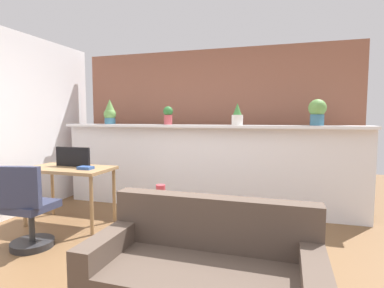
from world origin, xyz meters
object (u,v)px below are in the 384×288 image
office_chair (28,214)px  book_on_desk (86,168)px  desk (69,174)px  side_cube_shelf (162,217)px  potted_plant_1 (168,115)px  tv_monitor (73,157)px  potted_plant_3 (317,111)px  vase_on_shelf (161,191)px  potted_plant_0 (110,112)px  couch (204,279)px  potted_plant_2 (237,116)px

office_chair → book_on_desk: size_ratio=5.15×
desk → side_cube_shelf: bearing=-4.5°
potted_plant_1 → tv_monitor: bearing=-136.4°
potted_plant_3 → book_on_desk: 3.07m
vase_on_shelf → book_on_desk: book_on_desk is taller
vase_on_shelf → potted_plant_0: bearing=139.0°
tv_monitor → desk: bearing=-89.2°
potted_plant_0 → potted_plant_1: potted_plant_0 is taller
desk → couch: size_ratio=0.70×
desk → potted_plant_1: bearing=46.0°
potted_plant_1 → vase_on_shelf: (0.35, -1.14, -0.87)m
potted_plant_1 → couch: (1.17, -2.34, -1.15)m
potted_plant_1 → book_on_desk: potted_plant_1 is taller
potted_plant_2 → book_on_desk: (-1.72, -1.10, -0.65)m
potted_plant_0 → tv_monitor: (0.05, -1.00, -0.60)m
potted_plant_1 → tv_monitor: potted_plant_1 is taller
potted_plant_3 → potted_plant_1: bearing=-178.9°
potted_plant_2 → potted_plant_0: bearing=178.8°
potted_plant_3 → potted_plant_2: bearing=-178.8°
office_chair → couch: 2.13m
vase_on_shelf → couch: bearing=-55.5°
potted_plant_1 → potted_plant_0: bearing=176.6°
potted_plant_1 → potted_plant_2: size_ratio=0.88×
desk → potted_plant_2: bearing=27.1°
side_cube_shelf → vase_on_shelf: bearing=-100.9°
book_on_desk → couch: size_ratio=0.11×
potted_plant_0 → potted_plant_2: size_ratio=1.29×
side_cube_shelf → book_on_desk: size_ratio=2.83×
potted_plant_2 → side_cube_shelf: 1.77m
office_chair → vase_on_shelf: 1.41m
book_on_desk → side_cube_shelf: bearing=-2.3°
desk → vase_on_shelf: bearing=-5.1°
vase_on_shelf → book_on_desk: size_ratio=0.74×
potted_plant_0 → potted_plant_3: bearing=-0.4°
desk → couch: 2.56m
potted_plant_3 → side_cube_shelf: potted_plant_3 is taller
potted_plant_1 → potted_plant_3: bearing=1.1°
potted_plant_0 → side_cube_shelf: potted_plant_0 is taller
potted_plant_0 → potted_plant_2: potted_plant_0 is taller
book_on_desk → office_chair: bearing=-105.1°
book_on_desk → tv_monitor: bearing=154.2°
potted_plant_3 → side_cube_shelf: size_ratio=0.69×
couch → vase_on_shelf: bearing=124.5°
potted_plant_3 → side_cube_shelf: bearing=-146.2°
potted_plant_0 → potted_plant_2: bearing=-1.2°
potted_plant_2 → book_on_desk: potted_plant_2 is taller
tv_monitor → side_cube_shelf: bearing=-7.9°
office_chair → vase_on_shelf: office_chair is taller
desk → book_on_desk: bearing=-12.2°
tv_monitor → potted_plant_3: bearing=17.6°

